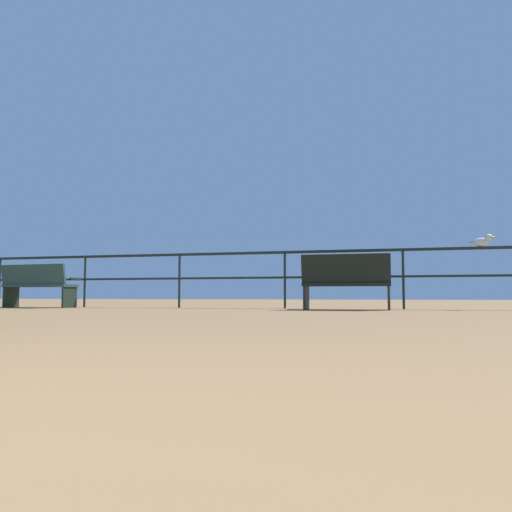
{
  "coord_description": "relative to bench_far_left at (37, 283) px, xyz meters",
  "views": [
    {
      "loc": [
        1.0,
        -0.06,
        0.24
      ],
      "look_at": [
        -1.48,
        8.93,
        0.94
      ],
      "focal_mm": 36.7,
      "sensor_mm": 36.0,
      "label": 1
    }
  ],
  "objects": [
    {
      "name": "bench_near_left",
      "position": [
        6.05,
        -0.01,
        0.02
      ],
      "size": [
        1.46,
        0.65,
        0.93
      ],
      "color": "black",
      "rests_on": "ground_plane"
    },
    {
      "name": "seagull_on_rail",
      "position": [
        8.28,
        0.67,
        0.68
      ],
      "size": [
        0.41,
        0.27,
        0.2
      ],
      "color": "silver",
      "rests_on": "pier_railing"
    },
    {
      "name": "bench_far_left",
      "position": [
        0.0,
        0.0,
        0.0
      ],
      "size": [
        1.54,
        0.69,
        0.85
      ],
      "color": "#284642",
      "rests_on": "ground_plane"
    },
    {
      "name": "pier_railing",
      "position": [
        5.92,
        0.68,
        0.31
      ],
      "size": [
        19.1,
        0.05,
        1.06
      ],
      "color": "black",
      "rests_on": "ground_plane"
    }
  ]
}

